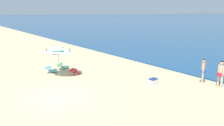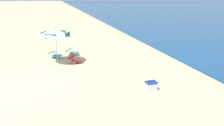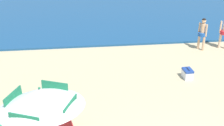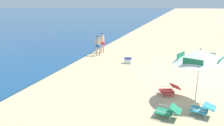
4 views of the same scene
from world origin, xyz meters
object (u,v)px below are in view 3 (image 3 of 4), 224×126
beach_umbrella_striped_main (40,98)px  cooler_box (187,74)px  lounge_chair_beside_umbrella (63,126)px  person_standing_beside (202,32)px

beach_umbrella_striped_main → cooler_box: beach_umbrella_striped_main is taller
lounge_chair_beside_umbrella → beach_umbrella_striped_main: bearing=-110.1°
beach_umbrella_striped_main → cooler_box: bearing=37.5°
beach_umbrella_striped_main → cooler_box: 7.01m
beach_umbrella_striped_main → lounge_chair_beside_umbrella: beach_umbrella_striped_main is taller
lounge_chair_beside_umbrella → person_standing_beside: person_standing_beside is taller
lounge_chair_beside_umbrella → cooler_box: lounge_chair_beside_umbrella is taller
beach_umbrella_striped_main → person_standing_beside: size_ratio=1.76×
lounge_chair_beside_umbrella → cooler_box: 5.84m
beach_umbrella_striped_main → lounge_chair_beside_umbrella: size_ratio=2.89×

